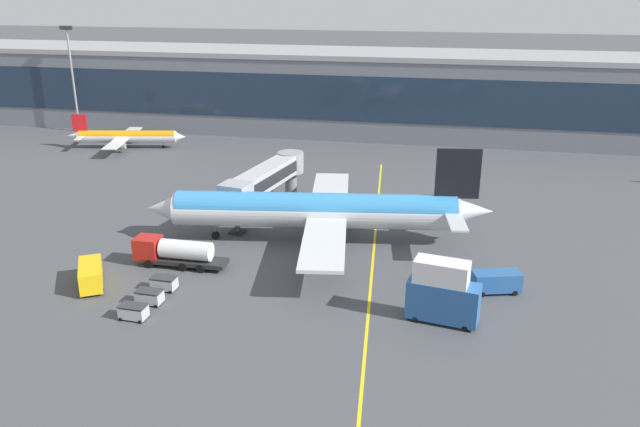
{
  "coord_description": "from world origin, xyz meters",
  "views": [
    {
      "loc": [
        13.37,
        -68.08,
        31.12
      ],
      "look_at": [
        -0.99,
        2.85,
        4.5
      ],
      "focal_mm": 35.92,
      "sensor_mm": 36.0,
      "label": 1
    }
  ],
  "objects_px": {
    "lavatory_truck": "(91,275)",
    "baggage_cart_2": "(164,283)",
    "baggage_cart_1": "(149,297)",
    "commuter_jet_near": "(127,136)",
    "main_airliner": "(318,210)",
    "fuel_tanker": "(174,252)",
    "baggage_cart_0": "(133,312)",
    "crew_van": "(495,281)",
    "catering_lift": "(443,293)"
  },
  "relations": [
    {
      "from": "lavatory_truck",
      "to": "baggage_cart_2",
      "type": "xyz_separation_m",
      "value": [
        7.91,
        0.92,
        -0.64
      ]
    },
    {
      "from": "baggage_cart_1",
      "to": "commuter_jet_near",
      "type": "distance_m",
      "value": 66.72
    },
    {
      "from": "main_airliner",
      "to": "commuter_jet_near",
      "type": "bearing_deg",
      "value": 139.81
    },
    {
      "from": "fuel_tanker",
      "to": "baggage_cart_0",
      "type": "bearing_deg",
      "value": -85.2
    },
    {
      "from": "main_airliner",
      "to": "fuel_tanker",
      "type": "height_order",
      "value": "main_airliner"
    },
    {
      "from": "main_airliner",
      "to": "fuel_tanker",
      "type": "bearing_deg",
      "value": -144.46
    },
    {
      "from": "crew_van",
      "to": "baggage_cart_0",
      "type": "xyz_separation_m",
      "value": [
        -34.68,
        -12.75,
        -0.53
      ]
    },
    {
      "from": "fuel_tanker",
      "to": "baggage_cart_1",
      "type": "height_order",
      "value": "fuel_tanker"
    },
    {
      "from": "baggage_cart_0",
      "to": "baggage_cart_2",
      "type": "relative_size",
      "value": 1.0
    },
    {
      "from": "fuel_tanker",
      "to": "crew_van",
      "type": "xyz_separation_m",
      "value": [
        35.71,
        0.43,
        -0.43
      ]
    },
    {
      "from": "fuel_tanker",
      "to": "lavatory_truck",
      "type": "distance_m",
      "value": 9.51
    },
    {
      "from": "main_airliner",
      "to": "crew_van",
      "type": "height_order",
      "value": "main_airliner"
    },
    {
      "from": "fuel_tanker",
      "to": "lavatory_truck",
      "type": "relative_size",
      "value": 1.75
    },
    {
      "from": "lavatory_truck",
      "to": "baggage_cart_1",
      "type": "relative_size",
      "value": 2.27
    },
    {
      "from": "commuter_jet_near",
      "to": "baggage_cart_0",
      "type": "bearing_deg",
      "value": -62.29
    },
    {
      "from": "lavatory_truck",
      "to": "catering_lift",
      "type": "bearing_deg",
      "value": 0.02
    },
    {
      "from": "fuel_tanker",
      "to": "baggage_cart_0",
      "type": "xyz_separation_m",
      "value": [
        1.04,
        -12.32,
        -0.96
      ]
    },
    {
      "from": "baggage_cart_2",
      "to": "commuter_jet_near",
      "type": "bearing_deg",
      "value": 120.59
    },
    {
      "from": "crew_van",
      "to": "baggage_cart_1",
      "type": "bearing_deg",
      "value": -164.54
    },
    {
      "from": "baggage_cart_1",
      "to": "main_airliner",
      "type": "bearing_deg",
      "value": 55.52
    },
    {
      "from": "lavatory_truck",
      "to": "commuter_jet_near",
      "type": "xyz_separation_m",
      "value": [
        -24.65,
        56.01,
        0.92
      ]
    },
    {
      "from": "lavatory_truck",
      "to": "crew_van",
      "type": "xyz_separation_m",
      "value": [
        42.31,
        7.28,
        -0.11
      ]
    },
    {
      "from": "catering_lift",
      "to": "crew_van",
      "type": "height_order",
      "value": "catering_lift"
    },
    {
      "from": "lavatory_truck",
      "to": "fuel_tanker",
      "type": "bearing_deg",
      "value": 46.04
    },
    {
      "from": "baggage_cart_1",
      "to": "baggage_cart_2",
      "type": "bearing_deg",
      "value": 87.51
    },
    {
      "from": "crew_van",
      "to": "baggage_cart_0",
      "type": "relative_size",
      "value": 1.98
    },
    {
      "from": "crew_van",
      "to": "commuter_jet_near",
      "type": "distance_m",
      "value": 82.83
    },
    {
      "from": "lavatory_truck",
      "to": "baggage_cart_1",
      "type": "bearing_deg",
      "value": -16.32
    },
    {
      "from": "catering_lift",
      "to": "main_airliner",
      "type": "bearing_deg",
      "value": 132.31
    },
    {
      "from": "commuter_jet_near",
      "to": "main_airliner",
      "type": "bearing_deg",
      "value": -40.19
    },
    {
      "from": "lavatory_truck",
      "to": "baggage_cart_1",
      "type": "xyz_separation_m",
      "value": [
        7.77,
        -2.28,
        -0.64
      ]
    },
    {
      "from": "crew_van",
      "to": "baggage_cart_0",
      "type": "distance_m",
      "value": 36.95
    },
    {
      "from": "main_airliner",
      "to": "crew_van",
      "type": "bearing_deg",
      "value": -25.34
    },
    {
      "from": "commuter_jet_near",
      "to": "crew_van",
      "type": "bearing_deg",
      "value": -36.04
    },
    {
      "from": "catering_lift",
      "to": "baggage_cart_0",
      "type": "distance_m",
      "value": 29.88
    },
    {
      "from": "commuter_jet_near",
      "to": "catering_lift",
      "type": "bearing_deg",
      "value": -42.29
    },
    {
      "from": "baggage_cart_0",
      "to": "baggage_cart_2",
      "type": "height_order",
      "value": "same"
    },
    {
      "from": "baggage_cart_0",
      "to": "baggage_cart_2",
      "type": "distance_m",
      "value": 6.4
    },
    {
      "from": "fuel_tanker",
      "to": "baggage_cart_1",
      "type": "relative_size",
      "value": 3.98
    },
    {
      "from": "baggage_cart_1",
      "to": "commuter_jet_near",
      "type": "height_order",
      "value": "commuter_jet_near"
    },
    {
      "from": "crew_van",
      "to": "commuter_jet_near",
      "type": "bearing_deg",
      "value": 143.96
    },
    {
      "from": "lavatory_truck",
      "to": "commuter_jet_near",
      "type": "relative_size",
      "value": 0.27
    },
    {
      "from": "fuel_tanker",
      "to": "commuter_jet_near",
      "type": "bearing_deg",
      "value": 122.44
    },
    {
      "from": "baggage_cart_1",
      "to": "fuel_tanker",
      "type": "bearing_deg",
      "value": 97.34
    },
    {
      "from": "fuel_tanker",
      "to": "baggage_cart_0",
      "type": "height_order",
      "value": "fuel_tanker"
    },
    {
      "from": "fuel_tanker",
      "to": "baggage_cart_2",
      "type": "bearing_deg",
      "value": -77.49
    },
    {
      "from": "baggage_cart_2",
      "to": "commuter_jet_near",
      "type": "xyz_separation_m",
      "value": [
        -32.57,
        55.09,
        1.56
      ]
    },
    {
      "from": "catering_lift",
      "to": "fuel_tanker",
      "type": "bearing_deg",
      "value": 167.3
    },
    {
      "from": "baggage_cart_1",
      "to": "lavatory_truck",
      "type": "bearing_deg",
      "value": 163.68
    },
    {
      "from": "crew_van",
      "to": "baggage_cart_2",
      "type": "relative_size",
      "value": 1.98
    }
  ]
}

